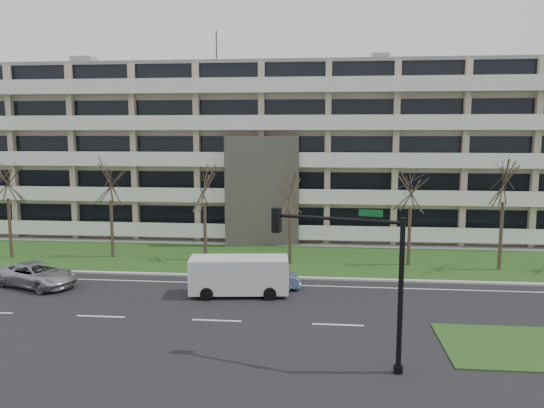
# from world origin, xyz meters

# --- Properties ---
(ground) EXTENTS (160.00, 160.00, 0.00)m
(ground) POSITION_xyz_m (0.00, 0.00, 0.00)
(ground) COLOR black
(ground) RESTS_ON ground
(grass_verge) EXTENTS (90.00, 10.00, 0.06)m
(grass_verge) POSITION_xyz_m (0.00, 13.00, 0.03)
(grass_verge) COLOR #1E4517
(grass_verge) RESTS_ON ground
(curb) EXTENTS (90.00, 0.35, 0.12)m
(curb) POSITION_xyz_m (0.00, 8.00, 0.06)
(curb) COLOR #B2B2AD
(curb) RESTS_ON ground
(sidewalk) EXTENTS (90.00, 2.00, 0.08)m
(sidewalk) POSITION_xyz_m (0.00, 18.50, 0.04)
(sidewalk) COLOR #B2B2AD
(sidewalk) RESTS_ON ground
(grass_median) EXTENTS (7.00, 5.00, 0.06)m
(grass_median) POSITION_xyz_m (14.00, -2.00, 0.03)
(grass_median) COLOR #1E4517
(grass_median) RESTS_ON ground
(lane_edge_line) EXTENTS (90.00, 0.12, 0.01)m
(lane_edge_line) POSITION_xyz_m (0.00, 6.50, 0.01)
(lane_edge_line) COLOR white
(lane_edge_line) RESTS_ON ground
(apartment_building) EXTENTS (60.50, 15.10, 18.75)m
(apartment_building) POSITION_xyz_m (-0.01, 25.32, 7.61)
(apartment_building) COLOR #BFAF94
(apartment_building) RESTS_ON ground
(silver_pickup) EXTENTS (5.73, 4.02, 1.45)m
(silver_pickup) POSITION_xyz_m (-12.07, 4.79, 0.73)
(silver_pickup) COLOR #AAACB1
(silver_pickup) RESTS_ON ground
(blue_sedan) EXTENTS (4.36, 2.23, 1.37)m
(blue_sedan) POSITION_xyz_m (1.79, 5.52, 0.69)
(blue_sedan) COLOR #789BD0
(blue_sedan) RESTS_ON ground
(white_van) EXTENTS (5.82, 2.80, 2.18)m
(white_van) POSITION_xyz_m (0.51, 4.34, 1.31)
(white_van) COLOR silver
(white_van) RESTS_ON ground
(traffic_signal) EXTENTS (5.30, 1.83, 6.36)m
(traffic_signal) POSITION_xyz_m (6.49, -4.48, 4.11)
(traffic_signal) COLOR black
(traffic_signal) RESTS_ON ground
(tree_1) EXTENTS (4.00, 4.00, 7.99)m
(tree_1) POSITION_xyz_m (-17.91, 11.60, 6.22)
(tree_1) COLOR #382B21
(tree_1) RESTS_ON ground
(tree_2) EXTENTS (3.85, 3.85, 7.70)m
(tree_2) POSITION_xyz_m (-10.46, 12.53, 5.99)
(tree_2) COLOR #382B21
(tree_2) RESTS_ON ground
(tree_3) EXTENTS (3.56, 3.56, 7.12)m
(tree_3) POSITION_xyz_m (-3.34, 12.27, 5.54)
(tree_3) COLOR #382B21
(tree_3) RESTS_ON ground
(tree_4) EXTENTS (3.42, 3.42, 6.84)m
(tree_4) POSITION_xyz_m (2.90, 11.66, 5.31)
(tree_4) COLOR #382B21
(tree_4) RESTS_ON ground
(tree_5) EXTENTS (3.70, 3.70, 7.40)m
(tree_5) POSITION_xyz_m (11.21, 12.18, 5.75)
(tree_5) COLOR #382B21
(tree_5) RESTS_ON ground
(tree_6) EXTENTS (4.18, 4.18, 8.35)m
(tree_6) POSITION_xyz_m (17.16, 11.48, 6.50)
(tree_6) COLOR #382B21
(tree_6) RESTS_ON ground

